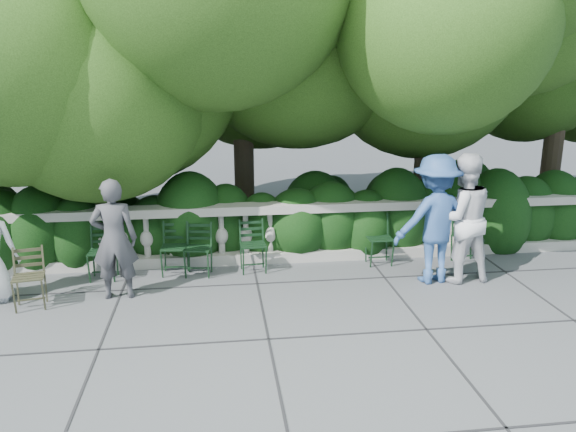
{
  "coord_description": "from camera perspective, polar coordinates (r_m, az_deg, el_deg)",
  "views": [
    {
      "loc": [
        -1.06,
        -7.16,
        3.23
      ],
      "look_at": [
        0.0,
        1.0,
        1.0
      ],
      "focal_mm": 35.0,
      "sensor_mm": 36.0,
      "label": 1
    }
  ],
  "objects": [
    {
      "name": "ground",
      "position": [
        7.92,
        0.95,
        -8.89
      ],
      "size": [
        90.0,
        90.0,
        0.0
      ],
      "primitive_type": "plane",
      "color": "#494B50",
      "rests_on": "ground"
    },
    {
      "name": "balustrade",
      "position": [
        9.43,
        -0.63,
        -1.76
      ],
      "size": [
        12.0,
        0.44,
        1.0
      ],
      "color": "#9E998E",
      "rests_on": "ground"
    },
    {
      "name": "shrub_hedge",
      "position": [
        10.71,
        -1.38,
        -2.39
      ],
      "size": [
        15.0,
        2.6,
        1.7
      ],
      "primitive_type": null,
      "color": "black",
      "rests_on": "ground"
    },
    {
      "name": "tree_canopy",
      "position": [
        10.53,
        2.29,
        19.13
      ],
      "size": [
        15.04,
        6.52,
        6.78
      ],
      "color": "#3F3023",
      "rests_on": "ground"
    },
    {
      "name": "chair_a",
      "position": [
        9.1,
        -18.31,
        -6.43
      ],
      "size": [
        0.45,
        0.49,
        0.84
      ],
      "primitive_type": null,
      "rotation": [
        0.0,
        0.0,
        -0.02
      ],
      "color": "black",
      "rests_on": "ground"
    },
    {
      "name": "chair_b",
      "position": [
        9.02,
        -11.46,
        -6.13
      ],
      "size": [
        0.48,
        0.51,
        0.84
      ],
      "primitive_type": null,
      "rotation": [
        0.0,
        0.0,
        -0.08
      ],
      "color": "black",
      "rests_on": "ground"
    },
    {
      "name": "chair_c",
      "position": [
        8.98,
        -3.4,
        -5.94
      ],
      "size": [
        0.47,
        0.51,
        0.84
      ],
      "primitive_type": null,
      "rotation": [
        0.0,
        0.0,
        0.06
      ],
      "color": "black",
      "rests_on": "ground"
    },
    {
      "name": "chair_d",
      "position": [
        8.92,
        -9.18,
        -6.28
      ],
      "size": [
        0.51,
        0.54,
        0.84
      ],
      "primitive_type": null,
      "rotation": [
        0.0,
        0.0,
        -0.15
      ],
      "color": "black",
      "rests_on": "ground"
    },
    {
      "name": "chair_e",
      "position": [
        9.41,
        9.43,
        -5.12
      ],
      "size": [
        0.44,
        0.48,
        0.84
      ],
      "primitive_type": null,
      "rotation": [
        0.0,
        0.0,
        0.01
      ],
      "color": "black",
      "rests_on": "ground"
    },
    {
      "name": "chair_f",
      "position": [
        9.83,
        17.99,
        -4.8
      ],
      "size": [
        0.49,
        0.52,
        0.84
      ],
      "primitive_type": null,
      "rotation": [
        0.0,
        0.0,
        0.11
      ],
      "color": "black",
      "rests_on": "ground"
    },
    {
      "name": "chair_weathered",
      "position": [
        8.43,
        -24.64,
        -8.82
      ],
      "size": [
        0.52,
        0.55,
        0.84
      ],
      "primitive_type": null,
      "rotation": [
        0.0,
        0.0,
        0.18
      ],
      "color": "black",
      "rests_on": "ground"
    },
    {
      "name": "person_woman_grey",
      "position": [
        8.21,
        -17.23,
        -2.27
      ],
      "size": [
        0.65,
        0.44,
        1.73
      ],
      "primitive_type": "imported",
      "rotation": [
        0.0,
        0.0,
        3.18
      ],
      "color": "#404045",
      "rests_on": "ground"
    },
    {
      "name": "person_casual_man",
      "position": [
        8.86,
        17.25,
        -0.21
      ],
      "size": [
        1.01,
        0.81,
        1.97
      ],
      "primitive_type": "imported",
      "rotation": [
        0.0,
        0.0,
        3.21
      ],
      "color": "silver",
      "rests_on": "ground"
    },
    {
      "name": "person_older_blue",
      "position": [
        8.7,
        14.71,
        -0.33
      ],
      "size": [
        1.37,
        0.92,
        1.96
      ],
      "primitive_type": "imported",
      "rotation": [
        0.0,
        0.0,
        3.3
      ],
      "color": "#305592",
      "rests_on": "ground"
    }
  ]
}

